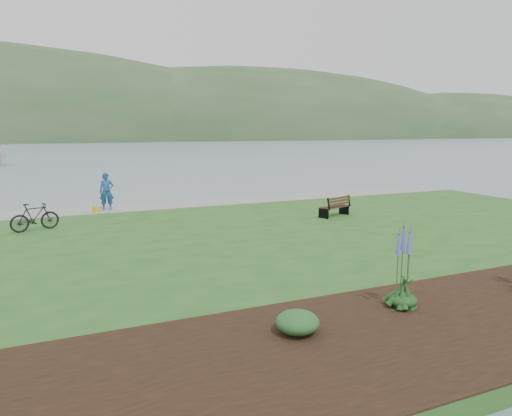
% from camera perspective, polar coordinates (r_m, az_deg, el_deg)
% --- Properties ---
extents(ground, '(600.00, 600.00, 0.00)m').
position_cam_1_polar(ground, '(18.21, -1.55, -3.96)').
color(ground, slate).
rests_on(ground, ground).
extents(lawn, '(34.00, 20.00, 0.40)m').
position_cam_1_polar(lawn, '(16.37, 1.04, -4.82)').
color(lawn, '#25531D').
rests_on(lawn, ground).
extents(shoreline_path, '(34.00, 2.20, 0.03)m').
position_cam_1_polar(shoreline_path, '(24.55, -7.49, 0.55)').
color(shoreline_path, gray).
rests_on(shoreline_path, lawn).
extents(far_hillside, '(580.00, 80.00, 38.00)m').
position_cam_1_polar(far_hillside, '(188.37, -15.20, 8.19)').
color(far_hillside, '#2E4B2A').
rests_on(far_hillside, ground).
extents(park_bench, '(1.68, 1.12, 0.97)m').
position_cam_1_polar(park_bench, '(21.08, 9.97, 0.24)').
color(park_bench, '#311E13').
rests_on(park_bench, lawn).
extents(person, '(0.85, 0.64, 2.19)m').
position_cam_1_polar(person, '(23.31, -18.19, 2.33)').
color(person, navy).
rests_on(person, lawn).
extents(bicycle_b, '(1.06, 1.89, 1.10)m').
position_cam_1_polar(bicycle_b, '(19.85, -25.94, -1.01)').
color(bicycle_b, black).
rests_on(bicycle_b, lawn).
extents(pannier, '(0.30, 0.37, 0.34)m').
position_cam_1_polar(pannier, '(22.88, -19.39, -0.22)').
color(pannier, gold).
rests_on(pannier, lawn).
extents(echium_4, '(0.62, 0.62, 2.27)m').
position_cam_1_polar(echium_4, '(10.61, 18.11, -6.96)').
color(echium_4, '#153B16').
rests_on(echium_4, garden_bed).
extents(shrub_0, '(0.86, 0.86, 0.43)m').
position_cam_1_polar(shrub_0, '(9.14, 5.20, -14.02)').
color(shrub_0, '#1E4C21').
rests_on(shrub_0, garden_bed).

